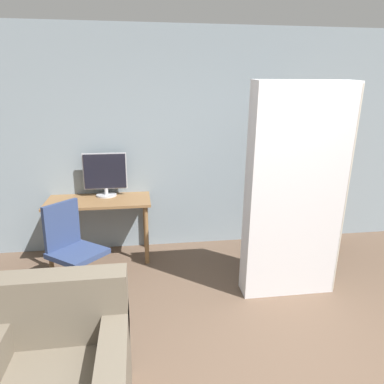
{
  "coord_description": "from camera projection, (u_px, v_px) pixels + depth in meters",
  "views": [
    {
      "loc": [
        -0.99,
        -1.63,
        1.93
      ],
      "look_at": [
        -0.5,
        1.63,
        1.05
      ],
      "focal_mm": 35.0,
      "sensor_mm": 36.0,
      "label": 1
    }
  ],
  "objects": [
    {
      "name": "wall_back",
      "position": [
        216.0,
        140.0,
        4.71
      ],
      "size": [
        8.0,
        0.06,
        2.7
      ],
      "color": "gray",
      "rests_on": "ground"
    },
    {
      "name": "desk",
      "position": [
        99.0,
        208.0,
        4.37
      ],
      "size": [
        1.19,
        0.6,
        0.72
      ],
      "color": "brown",
      "rests_on": "ground"
    },
    {
      "name": "monitor",
      "position": [
        105.0,
        174.0,
        4.44
      ],
      "size": [
        0.51,
        0.24,
        0.52
      ],
      "color": "#B7B7BC",
      "rests_on": "desk"
    },
    {
      "name": "office_chair",
      "position": [
        74.0,
        259.0,
        3.62
      ],
      "size": [
        0.62,
        0.62,
        0.91
      ],
      "color": "#4C4C51",
      "rests_on": "ground"
    },
    {
      "name": "bookshelf",
      "position": [
        304.0,
        174.0,
        4.83
      ],
      "size": [
        0.75,
        0.32,
        1.87
      ],
      "color": "brown",
      "rests_on": "ground"
    },
    {
      "name": "mattress_near",
      "position": [
        296.0,
        194.0,
        3.45
      ],
      "size": [
        0.91,
        0.38,
        2.04
      ],
      "color": "silver",
      "rests_on": "ground"
    },
    {
      "name": "armchair",
      "position": [
        56.0,
        376.0,
        2.19
      ],
      "size": [
        0.85,
        0.8,
        0.85
      ],
      "color": "#665B4C",
      "rests_on": "ground"
    }
  ]
}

